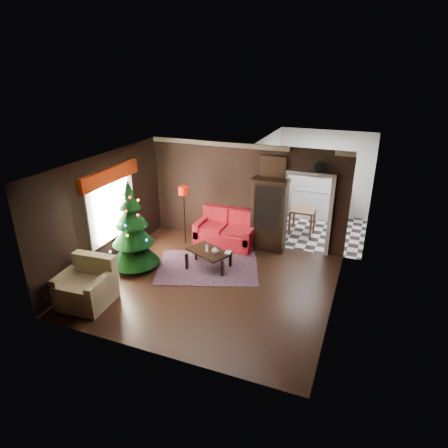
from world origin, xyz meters
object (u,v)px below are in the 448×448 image
at_px(loveseat, 226,229).
at_px(coffee_table, 209,259).
at_px(teapot, 215,251).
at_px(wall_clock, 321,167).
at_px(floor_lamp, 184,216).
at_px(kitchen_table, 302,221).
at_px(curio_cabinet, 269,216).
at_px(christmas_tree, 132,229).
at_px(armchair, 85,284).

distance_m(loveseat, coffee_table, 1.40).
distance_m(teapot, wall_clock, 3.33).
bearing_deg(floor_lamp, kitchen_table, 34.62).
xyz_separation_m(curio_cabinet, wall_clock, (1.20, 0.18, 1.43)).
distance_m(loveseat, wall_clock, 3.04).
xyz_separation_m(wall_clock, kitchen_table, (-0.55, 1.25, -2.00)).
distance_m(christmas_tree, coffee_table, 2.00).
bearing_deg(coffee_table, floor_lamp, 138.81).
xyz_separation_m(loveseat, curio_cabinet, (1.15, 0.22, 0.45)).
bearing_deg(wall_clock, coffee_table, -142.04).
bearing_deg(floor_lamp, curio_cabinet, 14.17).
distance_m(armchair, kitchen_table, 6.42).
bearing_deg(curio_cabinet, teapot, -116.96).
xyz_separation_m(christmas_tree, kitchen_table, (3.44, 3.67, -0.68)).
xyz_separation_m(christmas_tree, teapot, (1.93, 0.54, -0.49)).
height_order(floor_lamp, christmas_tree, christmas_tree).
distance_m(christmas_tree, armchair, 1.81).
height_order(christmas_tree, kitchen_table, christmas_tree).
bearing_deg(christmas_tree, armchair, -92.16).
relative_size(armchair, teapot, 5.97).
bearing_deg(teapot, loveseat, 101.11).
bearing_deg(floor_lamp, wall_clock, 12.23).
bearing_deg(christmas_tree, kitchen_table, 46.84).
distance_m(armchair, teapot, 3.01).
bearing_deg(armchair, teapot, 44.44).
distance_m(wall_clock, kitchen_table, 2.43).
relative_size(teapot, wall_clock, 0.55).
bearing_deg(armchair, loveseat, 61.33).
bearing_deg(teapot, coffee_table, 154.12).
height_order(christmas_tree, armchair, christmas_tree).
distance_m(christmas_tree, kitchen_table, 5.07).
xyz_separation_m(floor_lamp, coffee_table, (1.17, -1.03, -0.59)).
bearing_deg(curio_cabinet, wall_clock, 8.53).
bearing_deg(teapot, curio_cabinet, 63.04).
bearing_deg(loveseat, kitchen_table, 42.51).
height_order(floor_lamp, coffee_table, floor_lamp).
bearing_deg(christmas_tree, coffee_table, 20.57).
xyz_separation_m(coffee_table, wall_clock, (2.27, 1.77, 2.14)).
bearing_deg(teapot, christmas_tree, -164.25).
xyz_separation_m(loveseat, kitchen_table, (1.80, 1.65, -0.12)).
height_order(floor_lamp, kitchen_table, floor_lamp).
relative_size(loveseat, christmas_tree, 0.74).
bearing_deg(coffee_table, curio_cabinet, 56.08).
relative_size(floor_lamp, coffee_table, 1.68).
xyz_separation_m(loveseat, teapot, (0.29, -1.47, 0.06)).
bearing_deg(kitchen_table, curio_cabinet, -114.44).
distance_m(curio_cabinet, floor_lamp, 2.31).
xyz_separation_m(floor_lamp, teapot, (1.38, -1.13, -0.27)).
distance_m(floor_lamp, wall_clock, 3.85).
distance_m(loveseat, kitchen_table, 2.45).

